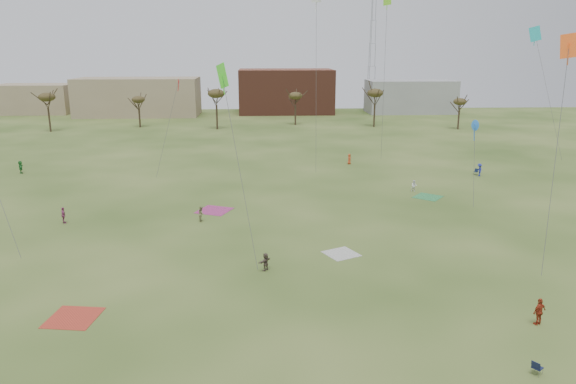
{
  "coord_description": "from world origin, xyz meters",
  "views": [
    {
      "loc": [
        -2.29,
        -32.23,
        17.36
      ],
      "look_at": [
        0.0,
        12.0,
        5.5
      ],
      "focal_mm": 33.29,
      "sensor_mm": 36.0,
      "label": 1
    }
  ],
  "objects_px": {
    "camp_chair_center": "(537,370)",
    "radio_tower": "(372,43)",
    "spectator_fore_a": "(539,312)",
    "camp_chair_right": "(476,173)"
  },
  "relations": [
    {
      "from": "spectator_fore_a",
      "to": "radio_tower",
      "type": "relative_size",
      "value": 0.04
    },
    {
      "from": "camp_chair_right",
      "to": "radio_tower",
      "type": "xyz_separation_m",
      "value": [
        1.59,
        84.27,
        18.95
      ]
    },
    {
      "from": "camp_chair_center",
      "to": "spectator_fore_a",
      "type": "bearing_deg",
      "value": -65.27
    },
    {
      "from": "radio_tower",
      "to": "spectator_fore_a",
      "type": "bearing_deg",
      "value": -96.48
    },
    {
      "from": "camp_chair_center",
      "to": "radio_tower",
      "type": "bearing_deg",
      "value": -44.76
    },
    {
      "from": "camp_chair_center",
      "to": "radio_tower",
      "type": "xyz_separation_m",
      "value": [
        17.25,
        132.14,
        18.95
      ]
    },
    {
      "from": "camp_chair_right",
      "to": "camp_chair_center",
      "type": "bearing_deg",
      "value": -62.32
    },
    {
      "from": "spectator_fore_a",
      "to": "camp_chair_right",
      "type": "bearing_deg",
      "value": -131.63
    },
    {
      "from": "spectator_fore_a",
      "to": "camp_chair_center",
      "type": "bearing_deg",
      "value": 37.18
    },
    {
      "from": "spectator_fore_a",
      "to": "camp_chair_center",
      "type": "xyz_separation_m",
      "value": [
        -2.87,
        -5.4,
        -0.66
      ]
    }
  ]
}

